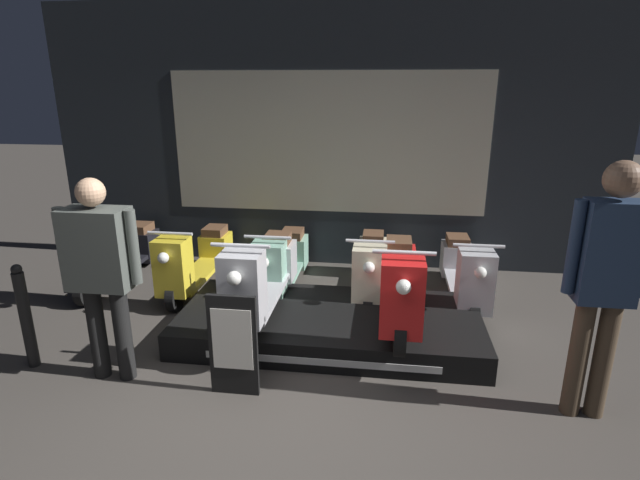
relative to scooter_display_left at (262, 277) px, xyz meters
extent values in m
plane|color=#423D38|center=(0.35, -1.33, -0.57)|extent=(30.00, 30.00, 0.00)
cube|color=#23282D|center=(0.35, 2.05, 1.03)|extent=(7.02, 0.08, 3.20)
cube|color=beige|center=(0.35, 2.01, 0.98)|extent=(3.86, 0.01, 1.70)
cube|color=black|center=(0.62, 0.03, -0.45)|extent=(2.74, 1.27, 0.24)
cube|color=silver|center=(0.62, -0.61, -0.46)|extent=(1.92, 0.01, 0.06)
cylinder|color=black|center=(0.00, -0.63, -0.17)|extent=(0.09, 0.33, 0.33)
cylinder|color=black|center=(0.00, 0.69, -0.17)|extent=(0.09, 0.33, 0.33)
cube|color=#BCBCC1|center=(0.00, 0.03, -0.17)|extent=(0.31, 1.23, 0.05)
cube|color=#BCBCC1|center=(0.00, -0.61, 0.15)|extent=(0.32, 0.29, 0.59)
cube|color=#BCBCC1|center=(0.00, 0.67, -0.08)|extent=(0.34, 0.34, 0.38)
cube|color=brown|center=(0.00, 0.66, 0.16)|extent=(0.25, 0.31, 0.10)
cylinder|color=silver|center=(0.00, -0.62, 0.50)|extent=(0.46, 0.03, 0.03)
sphere|color=white|center=(0.00, -0.81, 0.31)|extent=(0.11, 0.11, 0.11)
cylinder|color=black|center=(1.23, -0.63, -0.17)|extent=(0.09, 0.33, 0.33)
cylinder|color=black|center=(1.23, 0.69, -0.17)|extent=(0.09, 0.33, 0.33)
cube|color=red|center=(1.23, 0.03, -0.17)|extent=(0.31, 1.23, 0.05)
cube|color=red|center=(1.23, -0.61, 0.15)|extent=(0.32, 0.29, 0.59)
cube|color=red|center=(1.23, 0.67, -0.08)|extent=(0.34, 0.34, 0.38)
cube|color=brown|center=(1.23, 0.66, 0.16)|extent=(0.25, 0.31, 0.10)
cylinder|color=silver|center=(1.23, -0.62, 0.50)|extent=(0.46, 0.03, 0.03)
sphere|color=white|center=(1.23, -0.81, 0.31)|extent=(0.11, 0.11, 0.11)
cylinder|color=black|center=(-2.02, 0.38, -0.41)|extent=(0.09, 0.33, 0.33)
cylinder|color=black|center=(-2.02, 1.70, -0.41)|extent=(0.09, 0.33, 0.33)
cube|color=black|center=(-2.02, 1.04, -0.42)|extent=(0.31, 1.23, 0.05)
cube|color=black|center=(-2.02, 0.40, -0.10)|extent=(0.32, 0.29, 0.59)
cube|color=black|center=(-2.02, 1.68, -0.32)|extent=(0.34, 0.34, 0.38)
cube|color=brown|center=(-2.02, 1.67, -0.09)|extent=(0.25, 0.31, 0.10)
cylinder|color=silver|center=(-2.02, 0.39, 0.26)|extent=(0.46, 0.03, 0.03)
sphere|color=white|center=(-2.02, 0.20, 0.07)|extent=(0.11, 0.11, 0.11)
cylinder|color=black|center=(-1.03, 0.38, -0.41)|extent=(0.09, 0.33, 0.33)
cylinder|color=black|center=(-1.03, 1.70, -0.41)|extent=(0.09, 0.33, 0.33)
cube|color=yellow|center=(-1.03, 1.04, -0.42)|extent=(0.31, 1.23, 0.05)
cube|color=yellow|center=(-1.03, 0.40, -0.10)|extent=(0.32, 0.29, 0.59)
cube|color=yellow|center=(-1.03, 1.68, -0.32)|extent=(0.34, 0.34, 0.38)
cube|color=brown|center=(-1.03, 1.67, -0.09)|extent=(0.25, 0.31, 0.10)
cylinder|color=silver|center=(-1.03, 0.39, 0.26)|extent=(0.46, 0.03, 0.03)
sphere|color=white|center=(-1.03, 0.20, 0.07)|extent=(0.11, 0.11, 0.11)
cylinder|color=black|center=(-0.04, 0.38, -0.41)|extent=(0.09, 0.33, 0.33)
cylinder|color=black|center=(-0.04, 1.70, -0.41)|extent=(0.09, 0.33, 0.33)
cube|color=#8EC6AD|center=(-0.04, 1.04, -0.42)|extent=(0.31, 1.23, 0.05)
cube|color=#8EC6AD|center=(-0.04, 0.40, -0.10)|extent=(0.32, 0.29, 0.59)
cube|color=#8EC6AD|center=(-0.04, 1.68, -0.32)|extent=(0.34, 0.34, 0.38)
cube|color=brown|center=(-0.04, 1.67, -0.09)|extent=(0.25, 0.31, 0.10)
cylinder|color=silver|center=(-0.04, 0.39, 0.26)|extent=(0.46, 0.03, 0.03)
sphere|color=white|center=(-0.04, 0.20, 0.07)|extent=(0.11, 0.11, 0.11)
cylinder|color=black|center=(0.96, 0.38, -0.41)|extent=(0.09, 0.33, 0.33)
cylinder|color=black|center=(0.96, 1.70, -0.41)|extent=(0.09, 0.33, 0.33)
cube|color=beige|center=(0.96, 1.04, -0.42)|extent=(0.31, 1.23, 0.05)
cube|color=beige|center=(0.96, 0.40, -0.10)|extent=(0.32, 0.29, 0.59)
cube|color=beige|center=(0.96, 1.68, -0.32)|extent=(0.34, 0.34, 0.38)
cube|color=brown|center=(0.96, 1.67, -0.09)|extent=(0.25, 0.31, 0.10)
cylinder|color=silver|center=(0.96, 0.39, 0.26)|extent=(0.46, 0.03, 0.03)
sphere|color=white|center=(0.96, 0.20, 0.07)|extent=(0.11, 0.11, 0.11)
cylinder|color=black|center=(1.95, 0.38, -0.41)|extent=(0.09, 0.33, 0.33)
cylinder|color=black|center=(1.95, 1.70, -0.41)|extent=(0.09, 0.33, 0.33)
cube|color=#BCBCC1|center=(1.95, 1.04, -0.42)|extent=(0.31, 1.23, 0.05)
cube|color=#BCBCC1|center=(1.95, 0.40, -0.10)|extent=(0.32, 0.29, 0.59)
cube|color=#BCBCC1|center=(1.95, 1.68, -0.32)|extent=(0.34, 0.34, 0.38)
cube|color=brown|center=(1.95, 1.67, -0.09)|extent=(0.25, 0.31, 0.10)
cylinder|color=silver|center=(1.95, 0.39, 0.26)|extent=(0.46, 0.03, 0.03)
sphere|color=white|center=(1.95, 0.20, 0.07)|extent=(0.11, 0.11, 0.11)
cylinder|color=black|center=(-1.12, -0.85, -0.19)|extent=(0.13, 0.13, 0.77)
cylinder|color=black|center=(-0.91, -0.85, -0.19)|extent=(0.13, 0.13, 0.77)
cube|color=#474C47|center=(-1.02, -0.85, 0.51)|extent=(0.48, 0.27, 0.61)
cylinder|color=#474C47|center=(-1.29, -0.85, 0.53)|extent=(0.08, 0.08, 0.56)
cylinder|color=#474C47|center=(-0.74, -0.85, 0.53)|extent=(0.08, 0.08, 0.56)
sphere|color=tan|center=(-1.02, -0.85, 0.93)|extent=(0.21, 0.21, 0.21)
cylinder|color=#473828|center=(2.45, -0.85, -0.14)|extent=(0.13, 0.13, 0.87)
cylinder|color=#473828|center=(2.61, -0.85, -0.14)|extent=(0.13, 0.13, 0.87)
cube|color=#1E2D47|center=(2.53, -0.85, 0.64)|extent=(0.36, 0.20, 0.69)
cylinder|color=#1E2D47|center=(2.31, -0.85, 0.67)|extent=(0.08, 0.08, 0.63)
sphere|color=brown|center=(2.53, -0.85, 1.12)|extent=(0.23, 0.23, 0.23)
cube|color=black|center=(0.01, -0.94, -0.17)|extent=(0.37, 0.04, 0.80)
cube|color=white|center=(0.01, -0.97, -0.11)|extent=(0.30, 0.01, 0.48)
cylinder|color=black|center=(-1.77, -0.79, -0.16)|extent=(0.09, 0.09, 0.83)
sphere|color=black|center=(-1.77, -0.79, 0.28)|extent=(0.08, 0.08, 0.08)
camera|label=1|loc=(1.08, -4.11, 1.68)|focal=28.00mm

